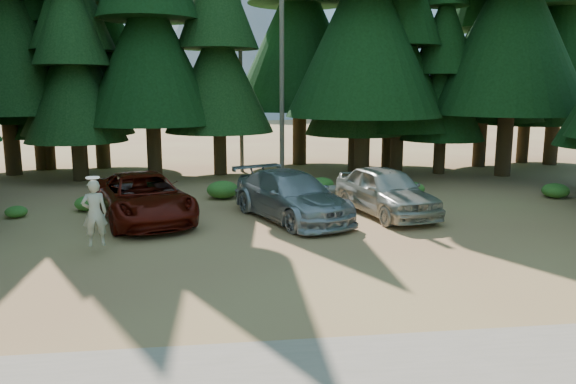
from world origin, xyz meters
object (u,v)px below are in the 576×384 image
object	(u,v)px
red_pickup	(143,197)
log_right	(303,190)
log_left	(290,186)
silver_minivan_center	(291,196)
log_mid	(294,192)
silver_minivan_right	(386,191)
frisbee_player	(94,213)

from	to	relation	value
red_pickup	log_right	world-z (taller)	red_pickup
red_pickup	log_left	xyz separation A→B (m)	(5.75, 5.48, -0.67)
silver_minivan_center	log_mid	bearing A→B (deg)	57.91
log_left	log_mid	bearing A→B (deg)	-127.50
silver_minivan_right	log_left	world-z (taller)	silver_minivan_right
silver_minivan_right	log_mid	world-z (taller)	silver_minivan_right
red_pickup	silver_minivan_right	bearing A→B (deg)	-19.57
red_pickup	frisbee_player	world-z (taller)	frisbee_player
red_pickup	log_mid	size ratio (longest dim) A/B	1.67
silver_minivan_center	silver_minivan_right	xyz separation A→B (m)	(3.42, 0.28, 0.05)
red_pickup	log_mid	distance (m)	6.93
silver_minivan_right	log_left	distance (m)	6.26
red_pickup	silver_minivan_center	distance (m)	5.03
frisbee_player	log_left	xyz separation A→B (m)	(6.57, 9.19, -0.99)
silver_minivan_right	frisbee_player	bearing A→B (deg)	-171.38
silver_minivan_right	silver_minivan_center	bearing A→B (deg)	172.20
frisbee_player	log_right	world-z (taller)	frisbee_player
silver_minivan_center	log_right	bearing A→B (deg)	53.64
silver_minivan_right	red_pickup	bearing A→B (deg)	166.63
silver_minivan_center	log_left	bearing A→B (deg)	60.16
red_pickup	log_left	size ratio (longest dim) A/B	1.54
log_mid	log_right	size ratio (longest dim) A/B	0.74
red_pickup	silver_minivan_right	size ratio (longest dim) A/B	1.14
silver_minivan_center	log_left	world-z (taller)	silver_minivan_center
silver_minivan_center	log_mid	distance (m)	4.38
silver_minivan_right	frisbee_player	xyz separation A→B (m)	(-9.26, -3.57, 0.27)
silver_minivan_right	log_right	distance (m)	4.91
log_right	red_pickup	bearing A→B (deg)	-155.52
red_pickup	log_mid	xyz separation A→B (m)	(5.72, 3.86, -0.66)
frisbee_player	red_pickup	bearing A→B (deg)	-119.86
red_pickup	frisbee_player	size ratio (longest dim) A/B	3.04
silver_minivan_center	frisbee_player	bearing A→B (deg)	-173.32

